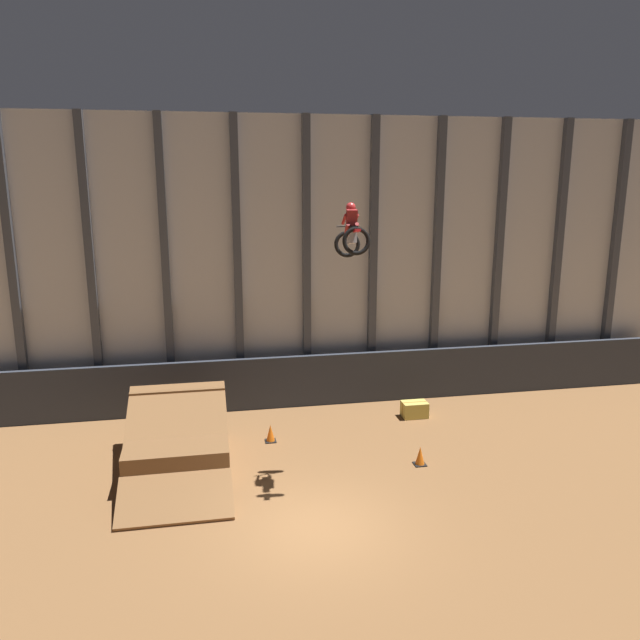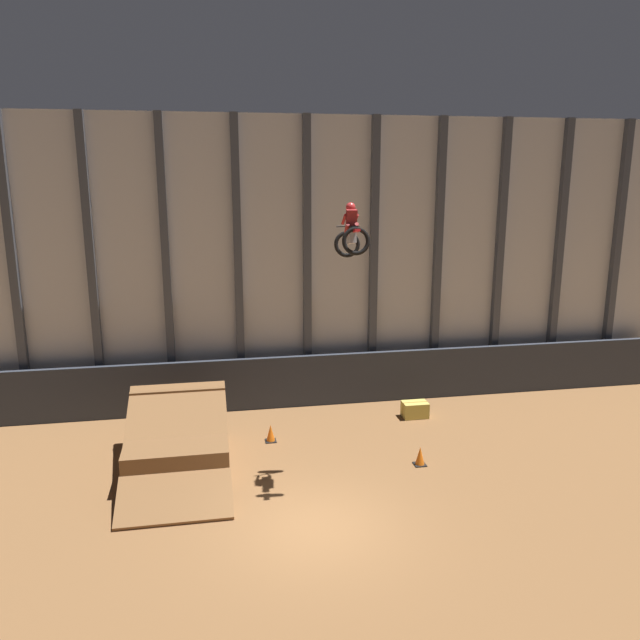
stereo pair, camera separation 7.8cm
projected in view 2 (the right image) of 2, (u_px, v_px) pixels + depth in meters
ground_plane at (316, 527)px, 15.48m from camera, size 60.00×60.00×0.00m
arena_back_wall at (272, 264)px, 22.92m from camera, size 32.00×0.40×10.62m
lower_barrier at (277, 383)px, 23.19m from camera, size 31.36×0.20×1.96m
dirt_ramp at (178, 442)px, 18.78m from camera, size 2.98×5.36×2.05m
rider_bike_solo at (351, 234)px, 16.58m from camera, size 0.82×1.76×1.56m
traffic_cone_near_ramp at (271, 433)px, 20.38m from camera, size 0.36×0.36×0.58m
traffic_cone_arena_edge at (420, 456)px, 18.72m from camera, size 0.36×0.36×0.58m
hay_bale_trackside at (415, 410)px, 22.43m from camera, size 0.91×0.61×0.57m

